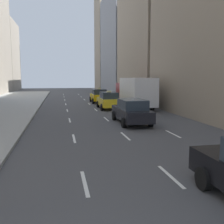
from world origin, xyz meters
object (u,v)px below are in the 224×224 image
at_px(taxi_lead, 109,100).
at_px(taxi_second, 99,96).
at_px(sedan_silver_behind, 131,111).
at_px(box_truck, 135,92).

distance_m(taxi_lead, taxi_second, 6.73).
relative_size(taxi_second, sedan_silver_behind, 0.89).
distance_m(taxi_lead, box_truck, 2.92).
bearing_deg(taxi_second, taxi_lead, -90.00).
bearing_deg(sedan_silver_behind, taxi_second, 90.00).
bearing_deg(sedan_silver_behind, box_truck, 72.48).
bearing_deg(box_truck, taxi_second, 113.11).
xyz_separation_m(taxi_second, sedan_silver_behind, (0.00, -15.43, -0.01)).
relative_size(sedan_silver_behind, box_truck, 0.59).
bearing_deg(taxi_lead, box_truck, 3.33).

